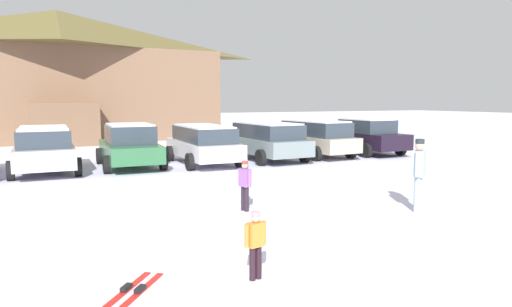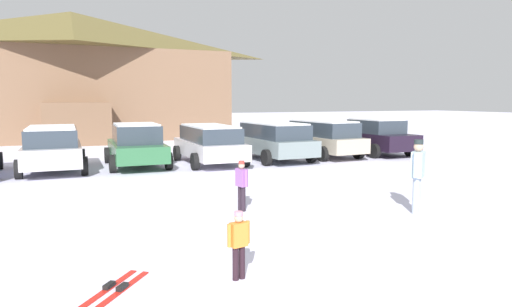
{
  "view_description": "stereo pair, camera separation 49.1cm",
  "coord_description": "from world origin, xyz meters",
  "views": [
    {
      "loc": [
        -4.27,
        -4.1,
        2.55
      ],
      "look_at": [
        0.96,
        6.85,
        1.12
      ],
      "focal_mm": 32.0,
      "sensor_mm": 36.0,
      "label": 1
    },
    {
      "loc": [
        -3.82,
        -4.31,
        2.55
      ],
      "look_at": [
        0.96,
        6.85,
        1.12
      ],
      "focal_mm": 32.0,
      "sensor_mm": 36.0,
      "label": 2
    }
  ],
  "objects": [
    {
      "name": "parked_grey_wagon",
      "position": [
        4.43,
        13.03,
        0.87
      ],
      "size": [
        2.39,
        4.54,
        1.6
      ],
      "color": "gray",
      "rests_on": "ground"
    },
    {
      "name": "parked_white_suv",
      "position": [
        1.59,
        13.01,
        0.85
      ],
      "size": [
        2.18,
        4.61,
        1.55
      ],
      "color": "white",
      "rests_on": "ground"
    },
    {
      "name": "ski_lodge",
      "position": [
        -2.89,
        28.75,
        4.21
      ],
      "size": [
        19.8,
        11.52,
        8.31
      ],
      "color": "brown",
      "rests_on": "ground"
    },
    {
      "name": "parked_beige_suv",
      "position": [
        6.97,
        13.24,
        0.89
      ],
      "size": [
        2.3,
        4.57,
        1.64
      ],
      "color": "#AFA38D",
      "rests_on": "ground"
    },
    {
      "name": "skier_child_in_purple_jacket",
      "position": [
        -0.06,
        5.3,
        0.66
      ],
      "size": [
        0.23,
        0.42,
        1.16
      ],
      "color": "#281D28",
      "rests_on": "ground"
    },
    {
      "name": "pair_of_skis",
      "position": [
        -3.26,
        1.83,
        0.02
      ],
      "size": [
        1.09,
        1.28,
        0.08
      ],
      "color": "red",
      "rests_on": "ground"
    },
    {
      "name": "skier_adult_in_blue_parka",
      "position": [
        3.5,
        3.55,
        0.94
      ],
      "size": [
        0.52,
        0.43,
        1.67
      ],
      "color": "#9EADC3",
      "rests_on": "ground"
    },
    {
      "name": "parked_black_sedan",
      "position": [
        9.74,
        13.22,
        0.85
      ],
      "size": [
        2.22,
        4.61,
        1.68
      ],
      "color": "black",
      "rests_on": "ground"
    },
    {
      "name": "skier_child_in_orange_jacket",
      "position": [
        -1.58,
        1.54,
        0.56
      ],
      "size": [
        0.36,
        0.19,
        0.99
      ],
      "color": "black",
      "rests_on": "ground"
    },
    {
      "name": "ground",
      "position": [
        0.0,
        0.0,
        0.0
      ],
      "size": [
        160.0,
        160.0,
        0.0
      ],
      "primitive_type": "plane",
      "color": "silver"
    },
    {
      "name": "parked_silver_wagon",
      "position": [
        -4.12,
        13.38,
        0.88
      ],
      "size": [
        2.27,
        4.32,
        1.61
      ],
      "color": "#B9B7BC",
      "rests_on": "ground"
    },
    {
      "name": "parked_green_coupe",
      "position": [
        -1.19,
        13.44,
        0.83
      ],
      "size": [
        2.28,
        4.36,
        1.66
      ],
      "color": "#2E673E",
      "rests_on": "ground"
    }
  ]
}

